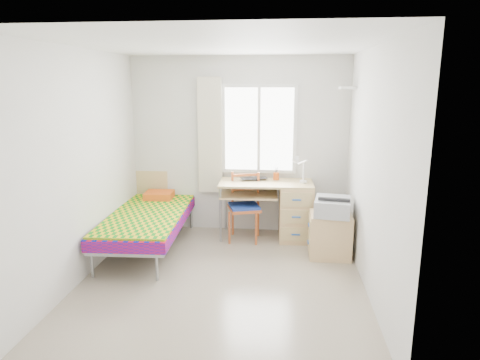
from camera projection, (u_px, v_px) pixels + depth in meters
The scene contains 17 objects.
floor at pixel (223, 279), 4.95m from camera, with size 3.50×3.50×0.00m, color #BCAD93.
ceiling at pixel (220, 44), 4.37m from camera, with size 3.50×3.50×0.00m, color white.
wall_back at pixel (239, 146), 6.36m from camera, with size 3.20×3.20×0.00m, color silver.
wall_left at pixel (82, 166), 4.83m from camera, with size 3.50×3.50×0.00m, color silver.
wall_right at pixel (372, 172), 4.50m from camera, with size 3.50×3.50×0.00m, color silver.
window at pixel (259, 129), 6.25m from camera, with size 1.10×0.04×1.30m.
curtain at pixel (210, 136), 6.30m from camera, with size 0.35×0.05×1.70m, color beige.
floating_shelf at pixel (347, 88), 5.68m from camera, with size 0.20×0.32×0.03m, color white.
bed at pixel (150, 217), 5.81m from camera, with size 1.04×2.09×0.89m.
desk at pixel (291, 208), 6.15m from camera, with size 1.35×0.66×0.83m.
chair at pixel (245, 203), 6.11m from camera, with size 0.52×0.52×0.97m.
cabinet at pixel (330, 235), 5.55m from camera, with size 0.53×0.47×0.57m.
printer at pixel (333, 206), 5.44m from camera, with size 0.51×0.56×0.22m.
laptop at pixel (255, 180), 6.18m from camera, with size 0.39×0.25×0.03m, color black.
pen_cup at pixel (276, 176), 6.24m from camera, with size 0.08×0.08×0.10m, color orange.
task_lamp at pixel (300, 166), 5.90m from camera, with size 0.23×0.32×0.41m.
book at pixel (254, 199), 6.14m from camera, with size 0.18×0.25×0.02m, color gray.
Camera 1 is at (0.68, -4.52, 2.23)m, focal length 32.00 mm.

